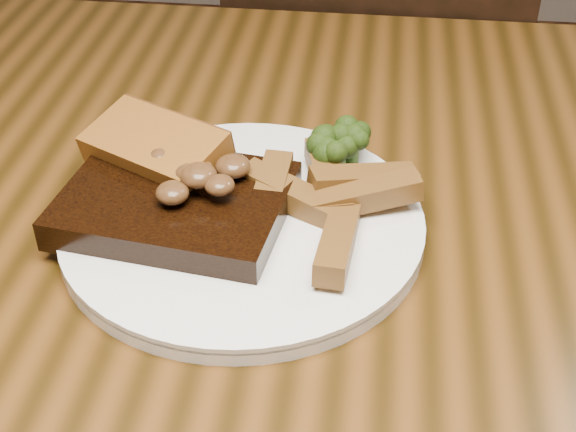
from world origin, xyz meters
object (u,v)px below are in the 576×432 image
object	(u,v)px
dining_table	(290,319)
plate	(243,226)
chair_far	(369,153)
garlic_bread	(158,167)
potato_wedges	(333,214)
steak	(176,205)

from	to	relation	value
dining_table	plate	xyz separation A→B (m)	(-0.04, 0.00, 0.10)
chair_far	garlic_bread	size ratio (longest dim) A/B	7.26
garlic_bread	potato_wedges	distance (m)	0.16
chair_far	garlic_bread	world-z (taller)	chair_far
potato_wedges	chair_far	bearing A→B (deg)	87.85
chair_far	potato_wedges	size ratio (longest dim) A/B	7.27
plate	steak	world-z (taller)	steak
chair_far	steak	size ratio (longest dim) A/B	4.85
plate	potato_wedges	world-z (taller)	potato_wedges
plate	garlic_bread	bearing A→B (deg)	149.57
dining_table	garlic_bread	xyz separation A→B (m)	(-0.12, 0.05, 0.12)
dining_table	potato_wedges	distance (m)	0.12
chair_far	potato_wedges	bearing A→B (deg)	90.38
potato_wedges	plate	bearing A→B (deg)	-179.46
plate	garlic_bread	xyz separation A→B (m)	(-0.08, 0.05, 0.02)
plate	chair_far	bearing A→B (deg)	80.88
steak	garlic_bread	xyz separation A→B (m)	(-0.03, 0.05, -0.00)
plate	dining_table	bearing A→B (deg)	-0.14
dining_table	garlic_bread	bearing A→B (deg)	158.29
plate	steak	bearing A→B (deg)	-176.65
chair_far	steak	distance (m)	0.69
dining_table	plate	size ratio (longest dim) A/B	5.51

